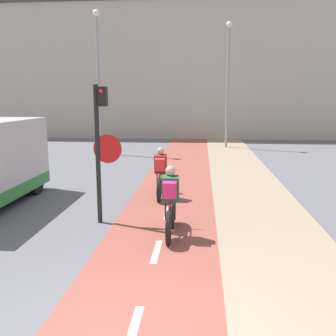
{
  "coord_description": "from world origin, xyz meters",
  "views": [
    {
      "loc": [
        0.83,
        -3.79,
        2.97
      ],
      "look_at": [
        0.0,
        5.51,
        1.2
      ],
      "focal_mm": 40.0,
      "sensor_mm": 36.0,
      "label": 1
    }
  ],
  "objects_px": {
    "street_lamp_sidewalk": "(228,73)",
    "cyclist_far": "(161,174)",
    "traffic_light_pole": "(101,139)",
    "street_lamp_far": "(98,69)",
    "cyclist_near": "(170,204)"
  },
  "relations": [
    {
      "from": "traffic_light_pole",
      "to": "cyclist_near",
      "type": "height_order",
      "value": "traffic_light_pole"
    },
    {
      "from": "street_lamp_far",
      "to": "cyclist_near",
      "type": "distance_m",
      "value": 13.12
    },
    {
      "from": "cyclist_far",
      "to": "traffic_light_pole",
      "type": "bearing_deg",
      "value": -115.75
    },
    {
      "from": "traffic_light_pole",
      "to": "street_lamp_far",
      "type": "height_order",
      "value": "street_lamp_far"
    },
    {
      "from": "street_lamp_far",
      "to": "traffic_light_pole",
      "type": "bearing_deg",
      "value": -74.56
    },
    {
      "from": "cyclist_far",
      "to": "cyclist_near",
      "type": "bearing_deg",
      "value": -79.95
    },
    {
      "from": "street_lamp_sidewalk",
      "to": "cyclist_near",
      "type": "bearing_deg",
      "value": -98.13
    },
    {
      "from": "street_lamp_sidewalk",
      "to": "cyclist_far",
      "type": "relative_size",
      "value": 4.25
    },
    {
      "from": "traffic_light_pole",
      "to": "cyclist_far",
      "type": "relative_size",
      "value": 1.94
    },
    {
      "from": "street_lamp_far",
      "to": "street_lamp_sidewalk",
      "type": "xyz_separation_m",
      "value": [
        6.79,
        2.93,
        -0.07
      ]
    },
    {
      "from": "cyclist_near",
      "to": "street_lamp_far",
      "type": "bearing_deg",
      "value": 111.93
    },
    {
      "from": "cyclist_near",
      "to": "cyclist_far",
      "type": "xyz_separation_m",
      "value": [
        -0.55,
        3.1,
        -0.01
      ]
    },
    {
      "from": "cyclist_near",
      "to": "cyclist_far",
      "type": "bearing_deg",
      "value": 100.05
    },
    {
      "from": "street_lamp_far",
      "to": "street_lamp_sidewalk",
      "type": "distance_m",
      "value": 7.4
    },
    {
      "from": "street_lamp_sidewalk",
      "to": "cyclist_far",
      "type": "height_order",
      "value": "street_lamp_sidewalk"
    }
  ]
}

